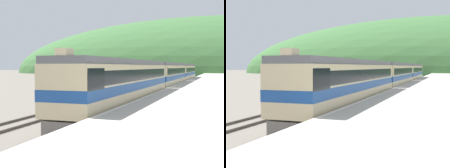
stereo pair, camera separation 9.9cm
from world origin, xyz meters
The scene contains 9 objects.
track_main centered at (0.00, 70.00, 0.08)m, with size 1.52×180.00×0.16m.
track_siding centered at (-4.13, 70.00, 0.08)m, with size 1.52×180.00×0.16m.
platform centered at (5.17, 50.00, 0.55)m, with size 7.15×140.00×1.11m.
distant_hills centered at (0.00, 157.91, 0.00)m, with size 208.60×93.87×54.72m.
station_shed centered at (-8.40, 37.33, 2.04)m, with size 6.44×5.52×4.04m.
express_train_lead_car centered at (0.00, 21.43, 2.19)m, with size 2.88×21.10×4.37m.
carriage_second centered at (0.00, 42.80, 2.18)m, with size 2.87×19.41×4.01m.
carriage_third centered at (0.00, 63.09, 2.18)m, with size 2.87×19.41×4.01m.
siding_train centered at (-4.13, 48.80, 1.79)m, with size 2.90×28.78×3.45m.
Camera 1 is at (7.34, -2.16, 3.47)m, focal length 50.00 mm.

